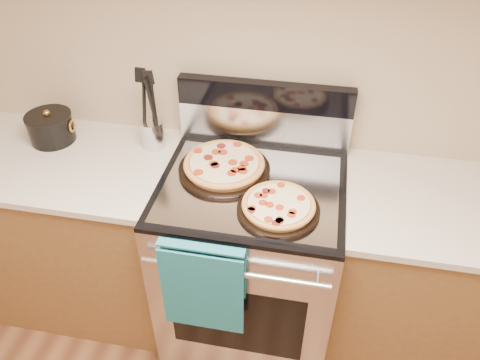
% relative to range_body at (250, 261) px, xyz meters
% --- Properties ---
extents(wall_back, '(4.00, 0.00, 4.00)m').
position_rel_range_body_xyz_m(wall_back, '(0.00, 0.35, 0.90)').
color(wall_back, '#C2AD8C').
rests_on(wall_back, ground).
extents(range_body, '(0.76, 0.68, 0.90)m').
position_rel_range_body_xyz_m(range_body, '(0.00, 0.00, 0.00)').
color(range_body, '#B7B7BC').
rests_on(range_body, ground).
extents(oven_window, '(0.56, 0.01, 0.40)m').
position_rel_range_body_xyz_m(oven_window, '(0.00, -0.34, 0.00)').
color(oven_window, black).
rests_on(oven_window, range_body).
extents(cooktop, '(0.76, 0.68, 0.02)m').
position_rel_range_body_xyz_m(cooktop, '(0.00, 0.00, 0.46)').
color(cooktop, black).
rests_on(cooktop, range_body).
extents(backsplash_lower, '(0.76, 0.06, 0.18)m').
position_rel_range_body_xyz_m(backsplash_lower, '(0.00, 0.31, 0.56)').
color(backsplash_lower, silver).
rests_on(backsplash_lower, cooktop).
extents(backsplash_upper, '(0.76, 0.06, 0.12)m').
position_rel_range_body_xyz_m(backsplash_upper, '(0.00, 0.31, 0.71)').
color(backsplash_upper, black).
rests_on(backsplash_upper, backsplash_lower).
extents(oven_handle, '(0.70, 0.03, 0.03)m').
position_rel_range_body_xyz_m(oven_handle, '(0.00, -0.38, 0.35)').
color(oven_handle, silver).
rests_on(oven_handle, range_body).
extents(dish_towel, '(0.32, 0.05, 0.42)m').
position_rel_range_body_xyz_m(dish_towel, '(-0.12, -0.38, 0.25)').
color(dish_towel, '#175773').
rests_on(dish_towel, oven_handle).
extents(foil_sheet, '(0.70, 0.55, 0.01)m').
position_rel_range_body_xyz_m(foil_sheet, '(0.00, -0.03, 0.47)').
color(foil_sheet, gray).
rests_on(foil_sheet, cooktop).
extents(cabinet_left, '(1.00, 0.62, 0.88)m').
position_rel_range_body_xyz_m(cabinet_left, '(-0.88, 0.03, -0.01)').
color(cabinet_left, brown).
rests_on(cabinet_left, ground).
extents(countertop_left, '(1.02, 0.64, 0.03)m').
position_rel_range_body_xyz_m(countertop_left, '(-0.88, 0.03, 0.45)').
color(countertop_left, beige).
rests_on(countertop_left, cabinet_left).
extents(cabinet_right, '(1.00, 0.62, 0.88)m').
position_rel_range_body_xyz_m(cabinet_right, '(0.88, 0.03, -0.01)').
color(cabinet_right, brown).
rests_on(cabinet_right, ground).
extents(countertop_right, '(1.02, 0.64, 0.03)m').
position_rel_range_body_xyz_m(countertop_right, '(0.88, 0.03, 0.45)').
color(countertop_right, beige).
rests_on(countertop_right, cabinet_right).
extents(pepperoni_pizza_back, '(0.39, 0.39, 0.05)m').
position_rel_range_body_xyz_m(pepperoni_pizza_back, '(-0.13, 0.06, 0.50)').
color(pepperoni_pizza_back, '#AC6834').
rests_on(pepperoni_pizza_back, foil_sheet).
extents(pepperoni_pizza_front, '(0.41, 0.41, 0.04)m').
position_rel_range_body_xyz_m(pepperoni_pizza_front, '(0.13, -0.15, 0.50)').
color(pepperoni_pizza_front, '#AC6834').
rests_on(pepperoni_pizza_front, foil_sheet).
extents(utensil_crock, '(0.13, 0.13, 0.13)m').
position_rel_range_body_xyz_m(utensil_crock, '(-0.49, 0.20, 0.53)').
color(utensil_crock, silver).
rests_on(utensil_crock, countertop_left).
extents(saucepan, '(0.21, 0.21, 0.12)m').
position_rel_range_body_xyz_m(saucepan, '(-0.96, 0.16, 0.52)').
color(saucepan, black).
rests_on(saucepan, countertop_left).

